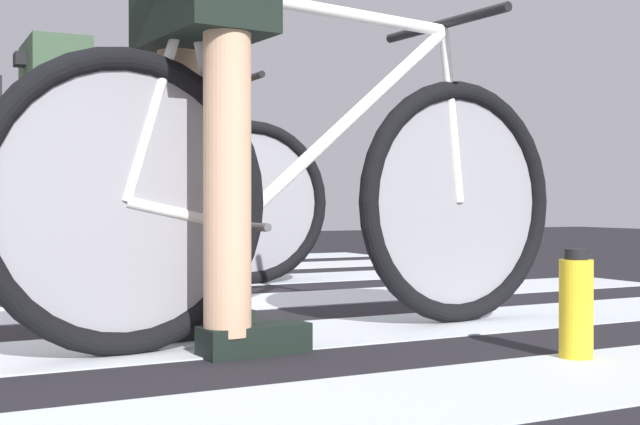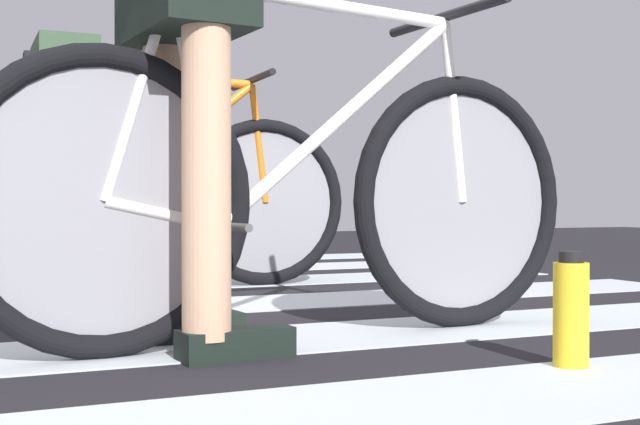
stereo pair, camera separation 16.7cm
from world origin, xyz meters
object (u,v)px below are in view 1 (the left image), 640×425
cyclist_1_of_4 (203,77)px  cyclist_2_of_4 (56,131)px  bicycle_1_of_4 (312,192)px  bicycle_2_of_4 (135,196)px  water_bottle (576,307)px  bicycle_4_of_4 (33,198)px

cyclist_1_of_4 → cyclist_2_of_4: (-0.09, 1.46, -0.03)m
bicycle_1_of_4 → bicycle_2_of_4: size_ratio=1.00×
bicycle_1_of_4 → cyclist_2_of_4: bearing=100.5°
water_bottle → bicycle_1_of_4: bearing=125.4°
bicycle_1_of_4 → cyclist_1_of_4: 0.42m
bicycle_2_of_4 → bicycle_4_of_4: (-0.18, 1.46, 0.00)m
bicycle_1_of_4 → bicycle_2_of_4: bearing=88.5°
bicycle_1_of_4 → bicycle_2_of_4: same height
bicycle_2_of_4 → water_bottle: 2.06m
cyclist_1_of_4 → water_bottle: cyclist_1_of_4 is taller
cyclist_2_of_4 → water_bottle: (0.80, -1.98, -0.52)m
bicycle_1_of_4 → water_bottle: (0.39, -0.55, -0.27)m
cyclist_2_of_4 → water_bottle: 2.20m
cyclist_1_of_4 → bicycle_2_of_4: size_ratio=0.59×
water_bottle → bicycle_2_of_4: bearing=103.8°
bicycle_2_of_4 → water_bottle: (0.49, -1.98, -0.27)m
bicycle_1_of_4 → water_bottle: 0.73m
bicycle_4_of_4 → bicycle_1_of_4: bearing=-90.0°
cyclist_1_of_4 → bicycle_4_of_4: bearing=84.1°
cyclist_1_of_4 → cyclist_2_of_4: size_ratio=1.04×
bicycle_2_of_4 → water_bottle: bearing=-75.6°
bicycle_2_of_4 → bicycle_4_of_4: same height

